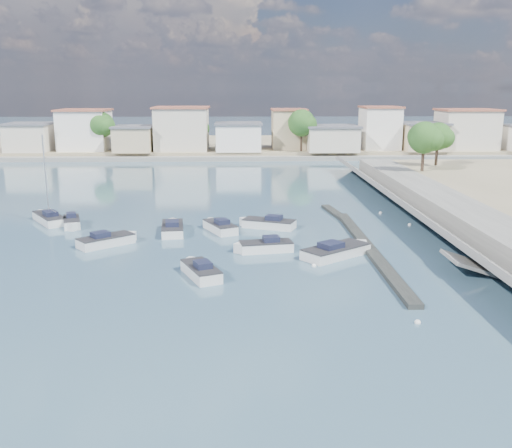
% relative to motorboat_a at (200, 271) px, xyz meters
% --- Properties ---
extents(ground, '(400.00, 400.00, 0.00)m').
position_rel_motorboat_a_xyz_m(ground, '(6.67, 36.10, -0.38)').
color(ground, '#345368').
rests_on(ground, ground).
extents(seawall_walkway, '(5.00, 90.00, 1.80)m').
position_rel_motorboat_a_xyz_m(seawall_walkway, '(25.17, 9.10, 0.52)').
color(seawall_walkway, slate).
rests_on(seawall_walkway, ground).
extents(breakwater, '(2.00, 31.02, 0.35)m').
position_rel_motorboat_a_xyz_m(breakwater, '(13.57, 8.79, -0.21)').
color(breakwater, black).
rests_on(breakwater, ground).
extents(far_shore_land, '(160.00, 40.00, 1.40)m').
position_rel_motorboat_a_xyz_m(far_shore_land, '(6.67, 88.10, 0.32)').
color(far_shore_land, gray).
rests_on(far_shore_land, ground).
extents(far_shore_quay, '(160.00, 2.50, 0.80)m').
position_rel_motorboat_a_xyz_m(far_shore_quay, '(6.67, 67.10, 0.02)').
color(far_shore_quay, slate).
rests_on(far_shore_quay, ground).
extents(far_town, '(113.01, 12.80, 8.35)m').
position_rel_motorboat_a_xyz_m(far_town, '(17.38, 73.02, 4.56)').
color(far_town, beige).
rests_on(far_town, far_shore_land).
extents(shore_trees, '(74.56, 38.32, 7.92)m').
position_rel_motorboat_a_xyz_m(shore_trees, '(15.01, 64.22, 5.84)').
color(shore_trees, '#38281E').
rests_on(shore_trees, ground).
extents(motorboat_a, '(3.31, 4.86, 1.48)m').
position_rel_motorboat_a_xyz_m(motorboat_a, '(0.00, 0.00, 0.00)').
color(motorboat_a, silver).
rests_on(motorboat_a, ground).
extents(motorboat_b, '(4.87, 4.47, 1.48)m').
position_rel_motorboat_a_xyz_m(motorboat_b, '(-8.44, 8.58, -0.00)').
color(motorboat_b, silver).
rests_on(motorboat_b, ground).
extents(motorboat_c, '(5.54, 3.63, 1.48)m').
position_rel_motorboat_a_xyz_m(motorboat_c, '(5.47, 14.47, 0.00)').
color(motorboat_c, silver).
rests_on(motorboat_c, ground).
extents(motorboat_d, '(4.98, 2.50, 1.48)m').
position_rel_motorboat_a_xyz_m(motorboat_d, '(4.81, 6.19, -0.00)').
color(motorboat_d, silver).
rests_on(motorboat_d, ground).
extents(motorboat_e, '(2.49, 5.56, 1.48)m').
position_rel_motorboat_a_xyz_m(motorboat_e, '(-3.43, 12.84, -0.00)').
color(motorboat_e, silver).
rests_on(motorboat_e, ground).
extents(motorboat_f, '(3.53, 4.93, 1.48)m').
position_rel_motorboat_a_xyz_m(motorboat_f, '(0.92, 13.36, -0.00)').
color(motorboat_f, silver).
rests_on(motorboat_f, ground).
extents(motorboat_g, '(2.61, 4.41, 1.48)m').
position_rel_motorboat_a_xyz_m(motorboat_g, '(-13.55, 15.40, 0.00)').
color(motorboat_g, silver).
rests_on(motorboat_g, ground).
extents(motorboat_h, '(6.08, 5.40, 1.48)m').
position_rel_motorboat_a_xyz_m(motorboat_h, '(10.87, 4.79, -0.00)').
color(motorboat_h, silver).
rests_on(motorboat_h, ground).
extents(sailboat, '(4.65, 5.62, 9.00)m').
position_rel_motorboat_a_xyz_m(sailboat, '(-16.47, 17.44, 0.04)').
color(sailboat, silver).
rests_on(sailboat, ground).
extents(mooring_buoys, '(19.37, 29.82, 0.37)m').
position_rel_motorboat_a_xyz_m(mooring_buoys, '(11.89, 8.79, -0.33)').
color(mooring_buoys, white).
rests_on(mooring_buoys, ground).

